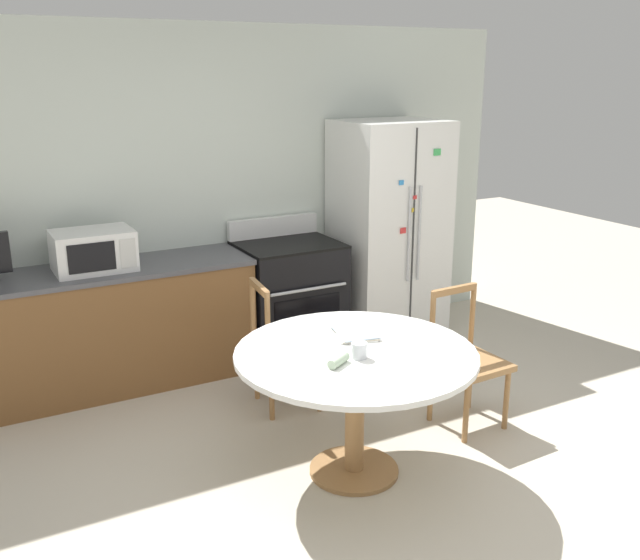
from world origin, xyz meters
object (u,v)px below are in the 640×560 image
at_px(refrigerator, 388,231).
at_px(dining_chair_far, 283,347).
at_px(candle_glass, 359,351).
at_px(oven_range, 289,297).
at_px(microwave, 93,250).
at_px(dining_chair_right, 467,362).

relative_size(refrigerator, dining_chair_far, 2.06).
bearing_deg(refrigerator, candle_glass, -127.54).
distance_m(oven_range, candle_glass, 2.04).
bearing_deg(oven_range, dining_chair_far, -118.57).
xyz_separation_m(microwave, dining_chair_right, (1.97, -1.70, -0.61)).
bearing_deg(microwave, candle_glass, -63.37).
bearing_deg(dining_chair_far, candle_glass, 4.39).
distance_m(microwave, dining_chair_right, 2.67).
relative_size(refrigerator, candle_glass, 21.32).
height_order(refrigerator, microwave, refrigerator).
xyz_separation_m(microwave, candle_glass, (0.98, -1.95, -0.25)).
bearing_deg(dining_chair_right, oven_range, -77.17).
height_order(refrigerator, candle_glass, refrigerator).
height_order(microwave, dining_chair_far, microwave).
relative_size(oven_range, dining_chair_right, 1.20).
relative_size(dining_chair_right, candle_glass, 10.37).
distance_m(oven_range, microwave, 1.62).
bearing_deg(dining_chair_right, candle_glass, 12.36).
distance_m(oven_range, dining_chair_far, 1.01).
bearing_deg(refrigerator, microwave, 178.87).
bearing_deg(refrigerator, dining_chair_right, -106.14).
bearing_deg(dining_chair_right, dining_chair_far, -42.74).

